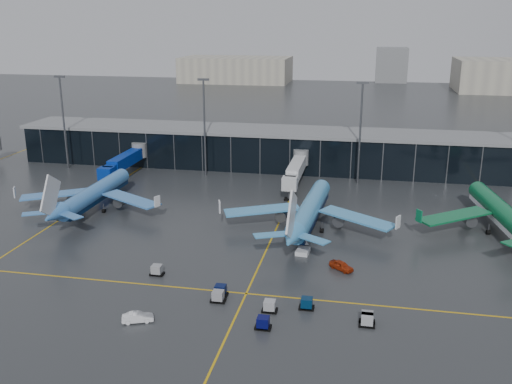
% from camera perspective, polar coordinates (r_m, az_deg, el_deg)
% --- Properties ---
extents(ground, '(600.00, 600.00, 0.00)m').
position_cam_1_polar(ground, '(103.42, -4.68, -5.89)').
color(ground, '#282B2D').
rests_on(ground, ground).
extents(terminal_pier, '(142.00, 17.00, 10.70)m').
position_cam_1_polar(terminal_pier, '(159.65, 1.30, 4.42)').
color(terminal_pier, black).
rests_on(terminal_pier, ground).
extents(jet_bridges, '(94.00, 27.50, 7.20)m').
position_cam_1_polar(jet_bridges, '(152.19, -13.08, 3.02)').
color(jet_bridges, '#595B60').
rests_on(jet_bridges, ground).
extents(flood_masts, '(203.00, 0.50, 25.50)m').
position_cam_1_polar(flood_masts, '(145.59, 2.46, 6.56)').
color(flood_masts, '#595B60').
rests_on(flood_masts, ground).
extents(distant_hangars, '(260.00, 71.00, 22.00)m').
position_cam_1_polar(distant_hangars, '(363.74, 15.11, 11.46)').
color(distant_hangars, '#B2AD99').
rests_on(distant_hangars, ground).
extents(taxi_lines, '(220.00, 120.00, 0.02)m').
position_cam_1_polar(taxi_lines, '(110.99, 1.80, -4.20)').
color(taxi_lines, gold).
rests_on(taxi_lines, ground).
extents(airliner_arkefly, '(33.81, 38.49, 11.82)m').
position_cam_1_polar(airliner_arkefly, '(128.13, -15.86, 0.84)').
color(airliner_arkefly, '#3C7BC6').
rests_on(airliner_arkefly, ground).
extents(airliner_klm_near, '(38.48, 43.10, 12.52)m').
position_cam_1_polar(airliner_klm_near, '(112.50, 5.45, -0.60)').
color(airliner_klm_near, '#3F92CF').
rests_on(airliner_klm_near, ground).
extents(airliner_aer_lingus, '(41.03, 45.24, 12.49)m').
position_cam_1_polar(airliner_aer_lingus, '(120.23, 23.46, -0.82)').
color(airliner_aer_lingus, '#0B6336').
rests_on(airliner_aer_lingus, ground).
extents(baggage_carts, '(35.97, 14.68, 1.70)m').
position_cam_1_polar(baggage_carts, '(83.72, 1.17, -11.04)').
color(baggage_carts, black).
rests_on(baggage_carts, ground).
extents(mobile_airstair, '(2.47, 3.38, 3.45)m').
position_cam_1_polar(mobile_airstair, '(102.06, 4.71, -5.74)').
color(mobile_airstair, silver).
rests_on(mobile_airstair, ground).
extents(service_van_red, '(4.54, 4.08, 1.49)m').
position_cam_1_polar(service_van_red, '(96.44, 8.53, -7.29)').
color(service_van_red, '#9D290C').
rests_on(service_van_red, ground).
extents(service_van_white, '(4.53, 2.95, 1.41)m').
position_cam_1_polar(service_van_white, '(81.84, -11.75, -12.16)').
color(service_van_white, white).
rests_on(service_van_white, ground).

